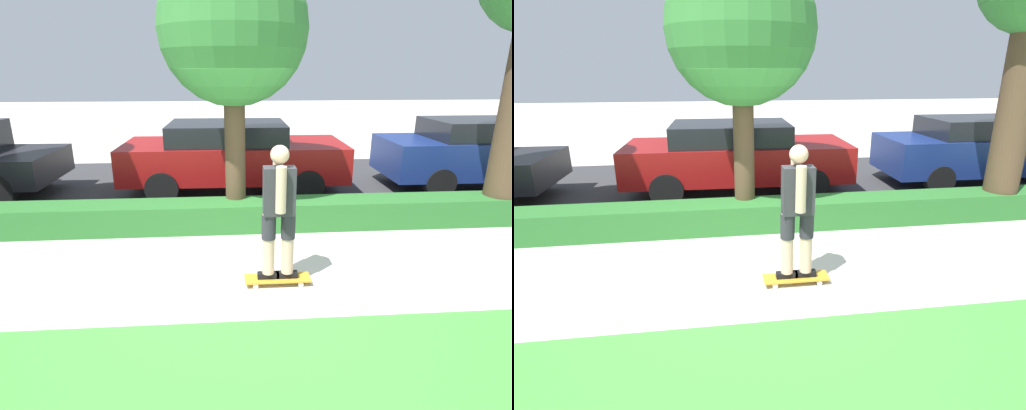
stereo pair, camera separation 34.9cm
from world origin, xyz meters
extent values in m
plane|color=beige|center=(0.00, 0.00, 0.00)|extent=(60.00, 60.00, 0.00)
cube|color=#38383A|center=(0.00, 4.20, 0.00)|extent=(18.65, 5.00, 0.01)
cube|color=#2D702D|center=(0.00, 1.60, 0.23)|extent=(18.65, 0.60, 0.46)
cube|color=gold|center=(0.33, -0.25, 0.08)|extent=(0.80, 0.24, 0.02)
cylinder|color=silver|center=(0.60, -0.34, 0.03)|extent=(0.07, 0.04, 0.07)
cylinder|color=silver|center=(0.60, -0.16, 0.03)|extent=(0.07, 0.04, 0.07)
cylinder|color=silver|center=(0.06, -0.34, 0.03)|extent=(0.07, 0.04, 0.07)
cylinder|color=silver|center=(0.06, -0.16, 0.03)|extent=(0.07, 0.04, 0.07)
cube|color=black|center=(0.22, -0.25, 0.12)|extent=(0.26, 0.09, 0.07)
cylinder|color=beige|center=(0.22, -0.25, 0.53)|extent=(0.15, 0.15, 0.75)
cylinder|color=#2D2D33|center=(0.22, -0.25, 0.75)|extent=(0.17, 0.17, 0.30)
cube|color=black|center=(0.44, -0.25, 0.12)|extent=(0.26, 0.09, 0.07)
cylinder|color=beige|center=(0.44, -0.25, 0.53)|extent=(0.15, 0.15, 0.75)
cylinder|color=#2D2D33|center=(0.44, -0.25, 0.75)|extent=(0.17, 0.17, 0.30)
cube|color=#333338|center=(0.33, -0.25, 1.18)|extent=(0.36, 0.20, 0.55)
cylinder|color=beige|center=(0.33, -0.40, 1.24)|extent=(0.12, 0.12, 0.52)
cylinder|color=beige|center=(0.33, -0.10, 1.24)|extent=(0.12, 0.12, 0.52)
sphere|color=beige|center=(0.33, -0.25, 1.60)|extent=(0.21, 0.21, 0.21)
cylinder|color=brown|center=(-0.11, 1.83, 1.22)|extent=(0.33, 0.33, 2.43)
sphere|color=#387F38|center=(-0.11, 1.83, 3.04)|extent=(2.22, 2.22, 2.22)
cylinder|color=brown|center=(4.37, 1.60, 1.69)|extent=(0.55, 0.55, 3.38)
cylinder|color=black|center=(-4.49, 4.50, 0.38)|extent=(0.75, 0.22, 0.75)
cube|color=maroon|center=(-0.09, 3.81, 0.68)|extent=(4.61, 1.95, 0.72)
cube|color=black|center=(-0.22, 3.81, 1.24)|extent=(2.41, 1.68, 0.41)
cylinder|color=black|center=(1.33, 2.96, 0.32)|extent=(0.64, 0.22, 0.64)
cylinder|color=black|center=(1.33, 4.67, 0.32)|extent=(0.64, 0.22, 0.64)
cylinder|color=black|center=(-1.50, 2.96, 0.32)|extent=(0.64, 0.22, 0.64)
cylinder|color=black|center=(-1.50, 4.67, 0.32)|extent=(0.64, 0.22, 0.64)
cube|color=navy|center=(5.45, 3.73, 0.69)|extent=(4.60, 1.75, 0.77)
cube|color=black|center=(5.31, 3.73, 1.28)|extent=(2.39, 1.53, 0.40)
cylinder|color=black|center=(6.87, 4.53, 0.31)|extent=(0.62, 0.21, 0.62)
cylinder|color=black|center=(4.02, 2.93, 0.31)|extent=(0.62, 0.21, 0.62)
cylinder|color=black|center=(4.02, 4.53, 0.31)|extent=(0.62, 0.21, 0.62)
camera|label=1|loc=(-0.25, -4.52, 2.47)|focal=28.00mm
camera|label=2|loc=(-0.60, -4.48, 2.47)|focal=28.00mm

